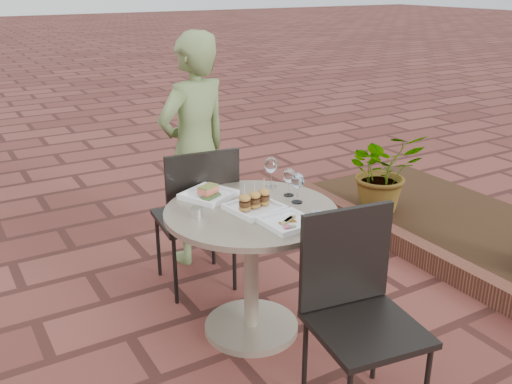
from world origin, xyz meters
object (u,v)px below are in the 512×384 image
chair_far (198,209)px  plate_tuna (288,222)px  diner (195,151)px  cafe_table (251,252)px  plate_sliders (254,204)px  chair_near (356,298)px  plate_salmon (208,194)px

chair_far → plate_tuna: (0.10, -0.81, 0.19)m
plate_tuna → diner: bearing=86.2°
cafe_table → plate_sliders: plate_sliders is taller
chair_far → diner: diner is taller
plate_sliders → plate_tuna: size_ratio=1.17×
chair_near → plate_salmon: (-0.22, 0.99, 0.20)m
chair_near → plate_sliders: (-0.10, 0.71, 0.22)m
cafe_table → plate_salmon: 0.39m
diner → plate_salmon: size_ratio=4.76×
diner → plate_sliders: diner is taller
chair_far → diner: 0.52m
cafe_table → chair_far: 0.55m
chair_near → plate_salmon: bearing=110.9°
chair_far → plate_salmon: 0.35m
chair_far → plate_sliders: bearing=102.1°
chair_near → plate_tuna: 0.51m
chair_near → plate_salmon: 1.04m
plate_salmon → plate_sliders: bearing=-66.9°
chair_near → plate_tuna: (-0.05, 0.47, 0.19)m
plate_sliders → plate_tuna: plate_sliders is taller
cafe_table → plate_sliders: size_ratio=3.19×
cafe_table → plate_sliders: (0.01, -0.02, 0.28)m
chair_far → diner: size_ratio=0.60×
plate_sliders → plate_salmon: bearing=113.1°
chair_near → diner: bearing=97.4°
cafe_table → plate_tuna: 0.37m
cafe_table → plate_tuna: plate_tuna is taller
plate_tuna → plate_sliders: bearing=100.9°
cafe_table → plate_salmon: size_ratio=2.76×
plate_tuna → chair_far: bearing=97.4°
plate_salmon → plate_tuna: (0.17, -0.52, -0.01)m
chair_near → plate_salmon: size_ratio=2.86×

